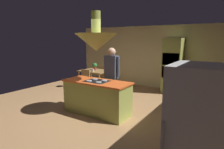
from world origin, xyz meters
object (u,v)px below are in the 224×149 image
(oven_tower, at_px, (172,66))
(dining_table, at_px, (95,73))
(person_at_island, at_px, (112,73))
(chair_by_back_wall, at_px, (104,74))
(chair_facing_island, at_px, (84,79))
(canister_flour, at_px, (218,92))
(kitchen_island, at_px, (97,97))
(refrigerator, at_px, (200,139))
(microwave_on_counter, at_px, (223,78))
(cup_on_table, at_px, (93,70))
(canister_sugar, at_px, (219,91))
(potted_plant_on_table, at_px, (95,66))

(oven_tower, xyz_separation_m, dining_table, (-2.80, -1.14, -0.36))
(oven_tower, distance_m, person_at_island, 2.79)
(dining_table, distance_m, chair_by_back_wall, 0.69)
(chair_facing_island, bearing_deg, canister_flour, -15.46)
(kitchen_island, bearing_deg, chair_by_back_wall, 121.56)
(dining_table, bearing_deg, chair_by_back_wall, 90.00)
(refrigerator, height_order, dining_table, refrigerator)
(oven_tower, bearing_deg, dining_table, -157.80)
(person_at_island, distance_m, microwave_on_counter, 2.93)
(oven_tower, relative_size, dining_table, 1.79)
(refrigerator, height_order, microwave_on_counter, refrigerator)
(microwave_on_counter, bearing_deg, chair_by_back_wall, 164.97)
(chair_facing_island, bearing_deg, dining_table, 90.00)
(person_at_island, bearing_deg, refrigerator, -40.57)
(cup_on_table, bearing_deg, canister_sugar, -18.89)
(canister_sugar, bearing_deg, person_at_island, 173.94)
(refrigerator, height_order, chair_facing_island, refrigerator)
(dining_table, bearing_deg, canister_sugar, -21.01)
(canister_sugar, bearing_deg, canister_flour, -90.00)
(person_at_island, height_order, chair_by_back_wall, person_at_island)
(dining_table, bearing_deg, person_at_island, -39.57)
(oven_tower, height_order, potted_plant_on_table, oven_tower)
(potted_plant_on_table, bearing_deg, cup_on_table, -63.30)
(person_at_island, height_order, chair_facing_island, person_at_island)
(kitchen_island, height_order, potted_plant_on_table, potted_plant_on_table)
(cup_on_table, distance_m, canister_flour, 4.76)
(kitchen_island, xyz_separation_m, potted_plant_on_table, (-1.75, 2.17, 0.47))
(kitchen_island, relative_size, canister_flour, 11.00)
(person_at_island, distance_m, canister_sugar, 2.80)
(kitchen_island, height_order, canister_flour, canister_flour)
(kitchen_island, bearing_deg, refrigerator, -31.27)
(refrigerator, distance_m, chair_facing_island, 5.49)
(potted_plant_on_table, height_order, microwave_on_counter, microwave_on_counter)
(person_at_island, xyz_separation_m, cup_on_table, (-1.65, 1.22, -0.22))
(chair_by_back_wall, distance_m, canister_flour, 5.25)
(microwave_on_counter, bearing_deg, person_at_island, -162.20)
(dining_table, relative_size, microwave_on_counter, 2.49)
(kitchen_island, relative_size, chair_facing_island, 2.15)
(dining_table, height_order, canister_flour, canister_flour)
(potted_plant_on_table, height_order, cup_on_table, potted_plant_on_table)
(oven_tower, xyz_separation_m, potted_plant_on_table, (-2.85, -1.08, -0.10))
(chair_by_back_wall, distance_m, cup_on_table, 0.95)
(microwave_on_counter, bearing_deg, refrigerator, -90.71)
(chair_facing_island, distance_m, chair_by_back_wall, 1.33)
(chair_by_back_wall, xyz_separation_m, cup_on_table, (0.10, -0.89, 0.30))
(dining_table, xyz_separation_m, canister_flour, (4.54, -1.92, 0.33))
(dining_table, height_order, chair_by_back_wall, chair_by_back_wall)
(kitchen_island, height_order, oven_tower, oven_tower)
(canister_sugar, distance_m, microwave_on_counter, 1.19)
(dining_table, xyz_separation_m, person_at_island, (1.75, -1.45, 0.36))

